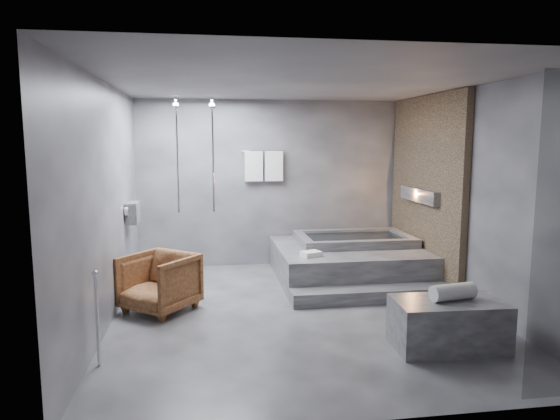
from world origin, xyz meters
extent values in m
plane|color=#333336|center=(0.00, 0.00, 0.00)|extent=(5.00, 5.00, 0.00)
cube|color=#555558|center=(0.00, 0.00, 2.80)|extent=(4.50, 5.00, 0.04)
cube|color=#3E3F44|center=(0.00, 2.50, 1.40)|extent=(4.50, 0.04, 2.80)
cube|color=#3E3F44|center=(0.00, -2.50, 1.40)|extent=(4.50, 0.04, 2.80)
cube|color=#3E3F44|center=(-2.25, 0.00, 1.40)|extent=(0.04, 5.00, 2.80)
cube|color=#3E3F44|center=(2.25, 0.00, 1.40)|extent=(0.04, 5.00, 2.80)
cube|color=#9F815D|center=(2.19, 1.25, 1.40)|extent=(0.10, 2.40, 2.78)
cube|color=#FF9938|center=(2.11, 1.25, 1.30)|extent=(0.14, 1.20, 0.20)
cube|color=gray|center=(-2.16, 1.40, 1.10)|extent=(0.16, 0.42, 0.30)
imported|color=beige|center=(-2.15, 1.30, 1.05)|extent=(0.08, 0.08, 0.21)
imported|color=beige|center=(-2.15, 1.50, 1.03)|extent=(0.07, 0.07, 0.15)
cylinder|color=silver|center=(-1.00, 2.05, 1.90)|extent=(0.04, 0.04, 1.80)
cylinder|color=silver|center=(-1.55, 2.05, 1.90)|extent=(0.04, 0.04, 1.80)
cylinder|color=silver|center=(-0.15, 2.44, 1.95)|extent=(0.75, 0.02, 0.02)
cube|color=white|center=(-0.32, 2.42, 1.70)|extent=(0.30, 0.06, 0.50)
cube|color=white|center=(0.02, 2.42, 1.70)|extent=(0.30, 0.06, 0.50)
cylinder|color=silver|center=(-2.15, -1.20, 0.45)|extent=(0.04, 0.04, 0.90)
cube|color=#39393B|center=(1.05, 1.45, 0.25)|extent=(2.20, 2.00, 0.50)
cube|color=#39393B|center=(1.05, 0.27, 0.09)|extent=(2.20, 0.36, 0.18)
cube|color=#39393B|center=(1.32, -1.29, 0.25)|extent=(1.14, 0.66, 0.50)
imported|color=#422210|center=(-1.72, 0.31, 0.36)|extent=(1.11, 1.11, 0.73)
cylinder|color=silver|center=(1.36, -1.28, 0.59)|extent=(0.50, 0.25, 0.17)
cube|color=white|center=(0.34, 0.86, 0.54)|extent=(0.32, 0.28, 0.07)
camera|label=1|loc=(-1.11, -5.90, 2.12)|focal=32.00mm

